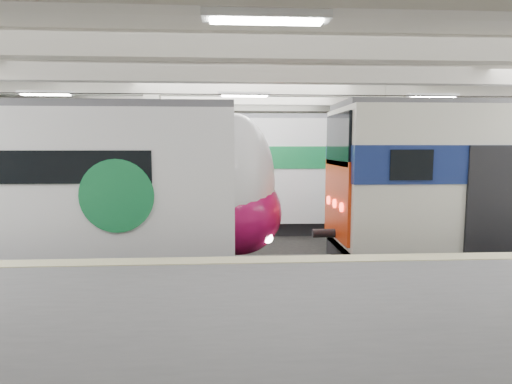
{
  "coord_description": "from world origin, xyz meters",
  "views": [
    {
      "loc": [
        -0.46,
        -11.48,
        3.35
      ],
      "look_at": [
        0.3,
        1.0,
        2.0
      ],
      "focal_mm": 30.0,
      "sensor_mm": 36.0,
      "label": 1
    }
  ],
  "objects": [
    {
      "name": "far_train",
      "position": [
        -2.5,
        5.5,
        2.34
      ],
      "size": [
        14.32,
        3.4,
        4.53
      ],
      "rotation": [
        0.0,
        0.0,
        -0.04
      ],
      "color": "white",
      "rests_on": "ground"
    },
    {
      "name": "station_hall",
      "position": [
        0.0,
        -1.74,
        3.24
      ],
      "size": [
        36.0,
        24.0,
        5.75
      ],
      "color": "black",
      "rests_on": "ground"
    },
    {
      "name": "modern_emu",
      "position": [
        -5.38,
        -0.0,
        2.19
      ],
      "size": [
        13.8,
        2.85,
        4.45
      ],
      "color": "white",
      "rests_on": "ground"
    }
  ]
}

